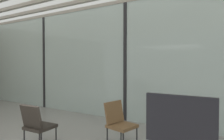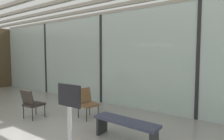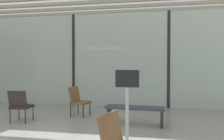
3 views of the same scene
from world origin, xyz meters
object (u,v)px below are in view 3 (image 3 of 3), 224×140
(lounge_chair_0, at_px, (20,104))
(waiting_bench, at_px, (135,111))
(info_sign, at_px, (127,111))
(parked_airplane, at_px, (113,57))
(lounge_chair_3, at_px, (78,99))

(lounge_chair_0, relative_size, waiting_bench, 0.57)
(info_sign, bearing_deg, parked_airplane, 101.54)
(lounge_chair_0, relative_size, lounge_chair_3, 1.00)
(parked_airplane, xyz_separation_m, info_sign, (2.10, -10.30, -1.32))
(lounge_chair_3, distance_m, info_sign, 2.84)
(lounge_chair_3, bearing_deg, waiting_bench, -99.55)
(parked_airplane, xyz_separation_m, waiting_bench, (2.13, -8.74, -1.63))
(parked_airplane, height_order, info_sign, parked_airplane)
(parked_airplane, xyz_separation_m, lounge_chair_3, (0.36, -8.05, -1.50))
(lounge_chair_3, distance_m, waiting_bench, 1.89)
(lounge_chair_0, bearing_deg, waiting_bench, -177.19)
(lounge_chair_3, relative_size, info_sign, 0.60)
(parked_airplane, relative_size, lounge_chair_3, 15.48)
(parked_airplane, bearing_deg, lounge_chair_3, -87.41)
(waiting_bench, bearing_deg, parked_airplane, -72.95)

